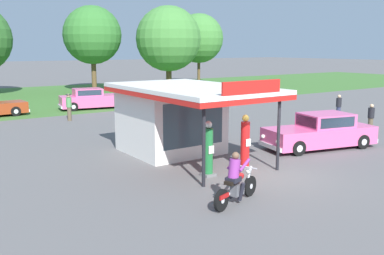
# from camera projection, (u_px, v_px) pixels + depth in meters

# --- Properties ---
(ground_plane) EXTENTS (300.00, 300.00, 0.00)m
(ground_plane) POSITION_uv_depth(u_px,v_px,m) (268.00, 175.00, 15.53)
(ground_plane) COLOR #5B5959
(grass_verge_strip) EXTENTS (120.00, 24.00, 0.01)m
(grass_verge_strip) POSITION_uv_depth(u_px,v_px,m) (38.00, 98.00, 39.76)
(grass_verge_strip) COLOR #3D6B2D
(grass_verge_strip) RESTS_ON ground
(service_station_kiosk) EXTENTS (4.35, 7.29, 3.46)m
(service_station_kiosk) POSITION_uv_depth(u_px,v_px,m) (175.00, 114.00, 18.46)
(service_station_kiosk) COLOR silver
(service_station_kiosk) RESTS_ON ground
(gas_pump_nearside) EXTENTS (0.44, 0.44, 2.01)m
(gas_pump_nearside) POSITION_uv_depth(u_px,v_px,m) (208.00, 151.00, 15.24)
(gas_pump_nearside) COLOR slate
(gas_pump_nearside) RESTS_ON ground
(gas_pump_offside) EXTENTS (0.44, 0.44, 2.07)m
(gas_pump_offside) POSITION_uv_depth(u_px,v_px,m) (245.00, 144.00, 16.22)
(gas_pump_offside) COLOR slate
(gas_pump_offside) RESTS_ON ground
(motorcycle_with_rider) EXTENTS (2.16, 0.91, 1.58)m
(motorcycle_with_rider) POSITION_uv_depth(u_px,v_px,m) (236.00, 182.00, 12.54)
(motorcycle_with_rider) COLOR black
(motorcycle_with_rider) RESTS_ON ground
(featured_classic_sedan) EXTENTS (5.57, 3.00, 1.60)m
(featured_classic_sedan) POSITION_uv_depth(u_px,v_px,m) (320.00, 132.00, 19.62)
(featured_classic_sedan) COLOR #E55993
(featured_classic_sedan) RESTS_ON ground
(parked_car_back_row_left) EXTENTS (5.18, 2.84, 1.47)m
(parked_car_back_row_left) POSITION_uv_depth(u_px,v_px,m) (204.00, 96.00, 35.35)
(parked_car_back_row_left) COLOR #7AC6D1
(parked_car_back_row_left) RESTS_ON ground
(parked_car_back_row_far_left) EXTENTS (5.30, 2.59, 1.54)m
(parked_car_back_row_far_left) POSITION_uv_depth(u_px,v_px,m) (93.00, 99.00, 32.50)
(parked_car_back_row_far_left) COLOR #E55993
(parked_car_back_row_far_left) RESTS_ON ground
(bystander_standing_back_lot) EXTENTS (0.34, 0.34, 1.59)m
(bystander_standing_back_lot) POSITION_uv_depth(u_px,v_px,m) (339.00, 106.00, 27.64)
(bystander_standing_back_lot) COLOR #2D3351
(bystander_standing_back_lot) RESTS_ON ground
(bystander_admiring_sedan) EXTENTS (0.34, 0.34, 1.55)m
(bystander_admiring_sedan) POSITION_uv_depth(u_px,v_px,m) (371.00, 117.00, 23.36)
(bystander_admiring_sedan) COLOR brown
(bystander_admiring_sedan) RESTS_ON ground
(bystander_leaning_by_kiosk) EXTENTS (0.37, 0.37, 1.71)m
(bystander_leaning_by_kiosk) POSITION_uv_depth(u_px,v_px,m) (69.00, 106.00, 26.96)
(bystander_leaning_by_kiosk) COLOR brown
(bystander_leaning_by_kiosk) RESTS_ON ground
(tree_oak_distant_spare) EXTENTS (6.01, 6.01, 8.88)m
(tree_oak_distant_spare) POSITION_uv_depth(u_px,v_px,m) (92.00, 37.00, 44.28)
(tree_oak_distant_spare) COLOR brown
(tree_oak_distant_spare) RESTS_ON ground
(tree_oak_centre) EXTENTS (6.10, 6.10, 8.79)m
(tree_oak_centre) POSITION_uv_depth(u_px,v_px,m) (199.00, 38.00, 53.40)
(tree_oak_centre) COLOR brown
(tree_oak_centre) RESTS_ON ground
(tree_oak_right) EXTENTS (6.93, 6.93, 8.98)m
(tree_oak_right) POSITION_uv_depth(u_px,v_px,m) (168.00, 40.00, 45.63)
(tree_oak_right) COLOR brown
(tree_oak_right) RESTS_ON ground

